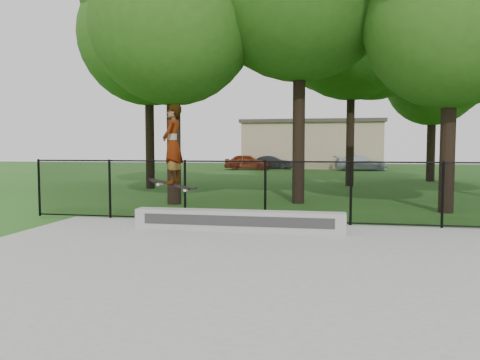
{
  "coord_description": "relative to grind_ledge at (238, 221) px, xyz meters",
  "views": [
    {
      "loc": [
        -0.53,
        -5.15,
        1.87
      ],
      "look_at": [
        -2.29,
        4.2,
        1.2
      ],
      "focal_mm": 35.0,
      "sensor_mm": 36.0,
      "label": 1
    }
  ],
  "objects": [
    {
      "name": "car_b",
      "position": [
        -2.8,
        30.45,
        0.29
      ],
      "size": [
        3.25,
        1.56,
        1.14
      ],
      "primitive_type": "imported",
      "rotation": [
        0.0,
        0.0,
        1.46
      ],
      "color": "black",
      "rests_on": "ground"
    },
    {
      "name": "chainlink_fence",
      "position": [
        2.43,
        1.2,
        0.53
      ],
      "size": [
        16.06,
        0.06,
        1.5
      ],
      "color": "black",
      "rests_on": "concrete_slab"
    },
    {
      "name": "ground",
      "position": [
        2.43,
        -4.7,
        -0.28
      ],
      "size": [
        100.0,
        100.0,
        0.0
      ],
      "primitive_type": "plane",
      "color": "#265417",
      "rests_on": "ground"
    },
    {
      "name": "car_a",
      "position": [
        -4.71,
        28.5,
        0.37
      ],
      "size": [
        3.87,
        1.77,
        1.3
      ],
      "primitive_type": "imported",
      "rotation": [
        0.0,
        0.0,
        1.63
      ],
      "color": "maroon",
      "rests_on": "ground"
    },
    {
      "name": "grind_ledge",
      "position": [
        0.0,
        0.0,
        0.0
      ],
      "size": [
        4.58,
        0.4,
        0.44
      ],
      "primitive_type": "cube",
      "color": "#A6A6A1",
      "rests_on": "concrete_slab"
    },
    {
      "name": "distant_building",
      "position": [
        0.43,
        33.3,
        1.88
      ],
      "size": [
        12.4,
        6.4,
        4.3
      ],
      "color": "tan",
      "rests_on": "ground"
    },
    {
      "name": "tree_row",
      "position": [
        1.91,
        9.14,
        6.45
      ],
      "size": [
        20.65,
        17.94,
        10.89
      ],
      "color": "black",
      "rests_on": "ground"
    },
    {
      "name": "skater_airborne",
      "position": [
        -1.39,
        -0.23,
        1.62
      ],
      "size": [
        0.83,
        0.63,
        1.88
      ],
      "color": "black",
      "rests_on": "ground"
    },
    {
      "name": "concrete_slab",
      "position": [
        2.43,
        -4.7,
        -0.25
      ],
      "size": [
        14.0,
        12.0,
        0.06
      ],
      "primitive_type": "cube",
      "color": "gray",
      "rests_on": "ground"
    },
    {
      "name": "car_c",
      "position": [
        4.48,
        28.95,
        0.32
      ],
      "size": [
        4.05,
        2.3,
        1.21
      ],
      "primitive_type": "imported",
      "rotation": [
        0.0,
        0.0,
        1.74
      ],
      "color": "#A8B5BF",
      "rests_on": "ground"
    }
  ]
}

